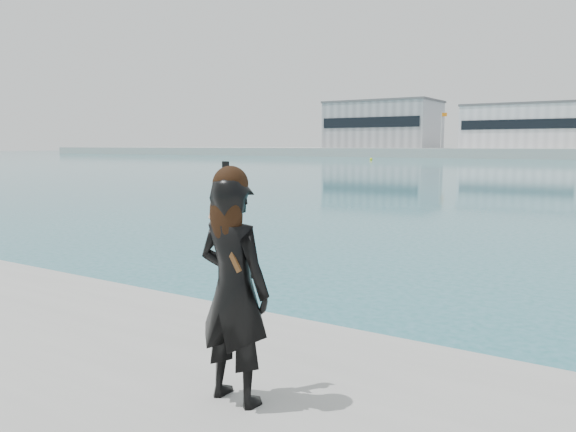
# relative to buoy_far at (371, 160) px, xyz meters

# --- Properties ---
(warehouse_grey_left) EXTENTS (26.52, 16.36, 11.50)m
(warehouse_grey_left) POSITION_rel_buoy_far_xyz_m (-14.65, 39.01, 7.76)
(warehouse_grey_left) COLOR gray
(warehouse_grey_left) RESTS_ON far_quay
(warehouse_white) EXTENTS (24.48, 15.35, 9.50)m
(warehouse_white) POSITION_rel_buoy_far_xyz_m (18.35, 39.01, 6.76)
(warehouse_white) COLOR silver
(warehouse_white) RESTS_ON far_quay
(flagpole_left) EXTENTS (1.28, 0.16, 8.00)m
(flagpole_left) POSITION_rel_buoy_far_xyz_m (2.44, 32.03, 6.54)
(flagpole_left) COLOR silver
(flagpole_left) RESTS_ON far_quay
(buoy_far) EXTENTS (0.50, 0.50, 0.50)m
(buoy_far) POSITION_rel_buoy_far_xyz_m (0.00, 0.00, 0.00)
(buoy_far) COLOR #FFFB0D
(buoy_far) RESTS_ON ground
(woman) EXTENTS (0.60, 0.41, 1.69)m
(woman) POSITION_rel_buoy_far_xyz_m (39.69, -89.85, 1.66)
(woman) COLOR black
(woman) RESTS_ON near_quay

